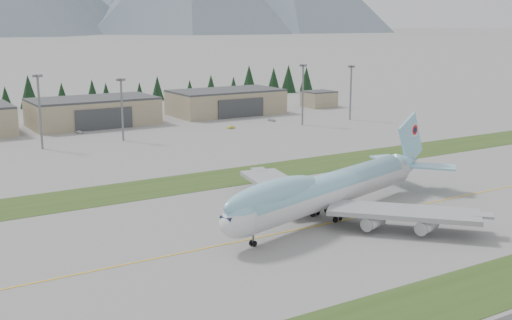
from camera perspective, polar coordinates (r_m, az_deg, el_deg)
ground at (r=140.09m, az=11.17°, el=-4.60°), size 7000.00×7000.00×0.00m
grass_strip_far at (r=174.51m, az=1.13°, el=-1.05°), size 400.00×18.00×0.08m
taxiway_line_main at (r=140.09m, az=11.17°, el=-4.60°), size 400.00×0.40×0.02m
boeing_747_freighter at (r=132.99m, az=6.51°, el=-2.59°), size 70.77×58.78×18.66m
hangar_center at (r=261.69m, az=-14.28°, el=4.21°), size 48.00×26.60×10.80m
hangar_right at (r=285.18m, az=-2.68°, el=5.19°), size 48.00×26.60×10.80m
control_shed at (r=310.98m, az=5.61°, el=5.43°), size 14.00×12.00×7.60m
floodlight_masts at (r=219.66m, az=-12.39°, el=5.68°), size 185.90×7.40×24.79m
service_vehicle_a at (r=243.48m, az=-15.41°, el=2.29°), size 2.20×3.63×1.16m
service_vehicle_b at (r=245.84m, az=-2.22°, el=2.81°), size 3.43×1.62×1.09m
service_vehicle_c at (r=264.88m, az=1.40°, el=3.49°), size 1.90×4.25×1.21m
conifer_belt at (r=325.14m, az=-14.91°, el=5.97°), size 274.68×14.37×16.73m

